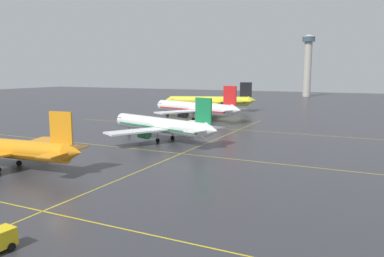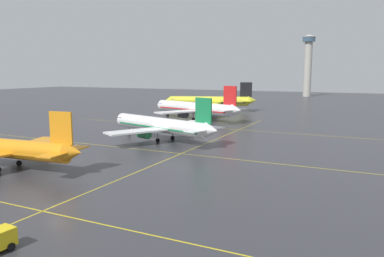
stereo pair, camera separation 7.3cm
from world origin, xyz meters
name	(u,v)px [view 1 (the left image)]	position (x,y,z in m)	size (l,w,h in m)	color
ground_plane	(55,206)	(0.00, 0.00, 0.00)	(600.00, 600.00, 0.00)	#333338
airliner_front_gate	(2,148)	(-22.49, 10.01, 3.56)	(33.57, 28.80, 10.43)	orange
airliner_second_row	(161,125)	(-11.28, 45.39, 3.81)	(35.20, 30.05, 11.16)	white
airliner_third_row	(195,108)	(-21.17, 85.49, 4.21)	(38.87, 33.18, 12.32)	white
airliner_far_left_stand	(210,101)	(-28.97, 117.16, 4.24)	(38.86, 33.25, 12.42)	yellow
taxiway_markings	(181,154)	(0.00, 34.28, 0.00)	(117.13, 119.73, 0.01)	yellow
control_tower	(308,61)	(-7.83, 237.49, 24.27)	(8.82, 8.82, 42.25)	#ADA89E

